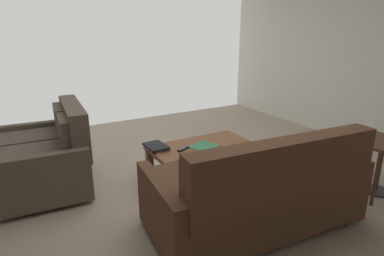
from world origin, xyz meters
The scene contains 9 objects.
ground_plane centered at (0.00, 0.00, 0.00)m, with size 5.85×5.92×0.01m, color tan.
wall_left centered at (-2.93, 0.00, 1.42)m, with size 0.12×5.92×2.85m, color silver.
sofa_main centered at (-0.12, 0.90, 0.38)m, with size 1.88×1.03×0.91m.
loveseat_near centered at (1.33, -0.85, 0.37)m, with size 0.98×1.31×0.90m.
coffee_table centered at (-0.18, -0.15, 0.36)m, with size 1.14×0.55×0.43m.
end_table centered at (-1.57, 0.95, 0.50)m, with size 0.52×0.52×0.60m.
book_stack centered at (0.30, -0.29, 0.45)m, with size 0.25×0.30×0.04m.
tv_remote centered at (0.06, -0.11, 0.44)m, with size 0.16×0.11×0.02m.
loose_magazine centered at (-0.18, -0.09, 0.43)m, with size 0.25×0.28×0.01m, color #337F51.
Camera 1 is at (1.57, 2.71, 1.68)m, focal length 29.95 mm.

